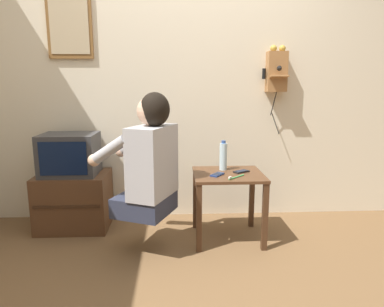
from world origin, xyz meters
TOP-DOWN VIEW (x-y plane):
  - ground_plane at (0.00, 0.00)m, footprint 14.00×14.00m
  - wall_back at (0.00, 1.16)m, footprint 6.80×0.05m
  - side_table at (0.31, 0.60)m, footprint 0.54×0.49m
  - person at (-0.28, 0.42)m, footprint 0.63×0.58m
  - tv_stand at (-0.97, 0.89)m, footprint 0.58×0.45m
  - television at (-0.97, 0.88)m, footprint 0.45×0.37m
  - wall_phone_antique at (0.79, 1.07)m, footprint 0.21×0.18m
  - framed_picture at (-0.98, 1.12)m, footprint 0.38×0.03m
  - cell_phone_held at (0.22, 0.54)m, footprint 0.12×0.14m
  - cell_phone_spare at (0.42, 0.63)m, footprint 0.14×0.12m
  - water_bottle at (0.29, 0.71)m, footprint 0.06×0.06m
  - toothbrush at (0.34, 0.46)m, footprint 0.14×0.13m

SIDE VIEW (x-z plane):
  - ground_plane at x=0.00m, z-range 0.00..0.00m
  - tv_stand at x=-0.97m, z-range 0.00..0.47m
  - side_table at x=0.31m, z-range 0.16..0.70m
  - cell_phone_held at x=0.22m, z-range 0.54..0.55m
  - cell_phone_spare at x=0.42m, z-range 0.54..0.55m
  - toothbrush at x=0.34m, z-range 0.53..0.55m
  - television at x=-0.97m, z-range 0.47..0.82m
  - water_bottle at x=0.29m, z-range 0.53..0.77m
  - person at x=-0.28m, z-range 0.25..1.13m
  - wall_back at x=0.00m, z-range 0.00..2.55m
  - wall_phone_antique at x=0.79m, z-range 0.95..1.72m
  - framed_picture at x=-0.98m, z-range 1.43..1.96m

